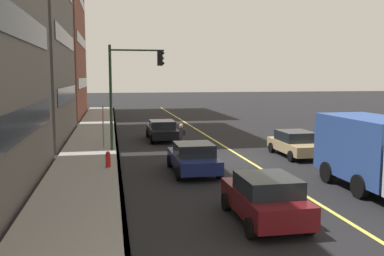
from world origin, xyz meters
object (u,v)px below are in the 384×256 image
at_px(pedestrian_with_backpack, 181,136).
at_px(street_sign_post, 103,124).
at_px(fire_hydrant, 108,161).
at_px(car_black, 162,130).
at_px(car_navy, 193,158).
at_px(car_tan, 296,143).
at_px(car_maroon, 265,198).
at_px(traffic_light_mast, 130,81).
at_px(truck_blue, 382,154).

bearing_deg(pedestrian_with_backpack, street_sign_post, 68.93).
bearing_deg(fire_hydrant, pedestrian_with_backpack, -45.75).
height_order(car_black, fire_hydrant, car_black).
relative_size(car_navy, street_sign_post, 1.57).
distance_m(car_tan, car_black, 10.24).
distance_m(car_maroon, pedestrian_with_backpack, 12.66).
distance_m(car_navy, traffic_light_mast, 7.59).
height_order(car_black, street_sign_post, street_sign_post).
height_order(car_maroon, car_black, car_maroon).
bearing_deg(car_black, truck_blue, -157.01).
relative_size(truck_blue, street_sign_post, 2.51).
bearing_deg(car_navy, traffic_light_mast, 23.04).
xyz_separation_m(car_navy, truck_blue, (-4.89, -6.45, 0.83)).
distance_m(car_black, traffic_light_mast, 6.31).
bearing_deg(fire_hydrant, traffic_light_mast, -15.32).
height_order(car_maroon, street_sign_post, street_sign_post).
relative_size(car_black, pedestrian_with_backpack, 2.76).
relative_size(car_black, traffic_light_mast, 0.75).
bearing_deg(car_maroon, fire_hydrant, 29.79).
distance_m(car_maroon, fire_hydrant, 9.75).
relative_size(pedestrian_with_backpack, fire_hydrant, 1.84).
bearing_deg(traffic_light_mast, pedestrian_with_backpack, -102.84).
relative_size(traffic_light_mast, street_sign_post, 2.30).
height_order(car_black, traffic_light_mast, traffic_light_mast).
relative_size(car_tan, street_sign_post, 1.56).
bearing_deg(street_sign_post, truck_blue, -138.59).
relative_size(car_maroon, truck_blue, 0.56).
distance_m(car_tan, street_sign_post, 11.64).
distance_m(car_tan, truck_blue, 7.98).
xyz_separation_m(car_tan, traffic_light_mast, (3.11, 9.18, 3.55)).
distance_m(car_maroon, car_navy, 7.21).
bearing_deg(street_sign_post, car_maroon, -160.36).
xyz_separation_m(car_maroon, traffic_light_mast, (13.32, 3.51, 3.51)).
xyz_separation_m(pedestrian_with_backpack, street_sign_post, (1.77, 4.61, 0.61)).
height_order(car_tan, pedestrian_with_backpack, pedestrian_with_backpack).
distance_m(car_navy, car_tan, 7.23).
bearing_deg(traffic_light_mast, car_black, -27.89).
distance_m(car_navy, pedestrian_with_backpack, 5.51).
relative_size(car_maroon, traffic_light_mast, 0.61).
relative_size(car_maroon, pedestrian_with_backpack, 2.24).
height_order(car_maroon, traffic_light_mast, traffic_light_mast).
relative_size(pedestrian_with_backpack, street_sign_post, 0.63).
bearing_deg(pedestrian_with_backpack, car_tan, -111.40).
xyz_separation_m(car_navy, traffic_light_mast, (6.17, 2.62, 3.56)).
bearing_deg(fire_hydrant, car_black, -21.70).
xyz_separation_m(car_black, street_sign_post, (-3.50, 4.07, 0.91)).
bearing_deg(street_sign_post, pedestrian_with_backpack, -111.07).
distance_m(street_sign_post, fire_hydrant, 6.09).
height_order(car_navy, car_tan, car_navy).
distance_m(car_black, pedestrian_with_backpack, 5.31).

